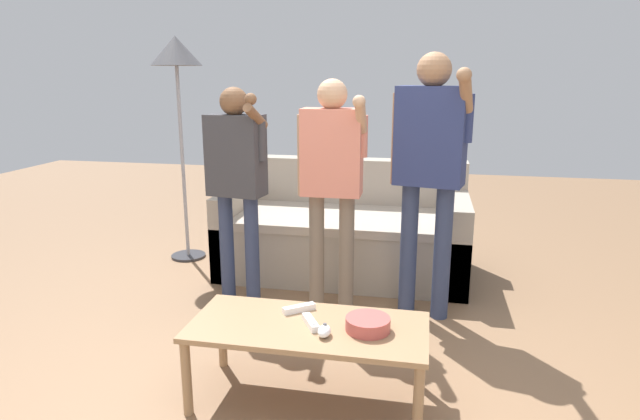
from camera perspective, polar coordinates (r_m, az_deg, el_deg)
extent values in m
plane|color=brown|center=(2.87, 0.83, -16.84)|extent=(12.00, 12.00, 0.00)
cube|color=#9E9384|center=(4.13, 2.55, -3.82)|extent=(1.82, 0.90, 0.41)
cube|color=#AA9F8F|center=(4.00, 2.42, -0.92)|extent=(1.54, 0.78, 0.06)
cube|color=#9E9384|center=(4.37, 3.34, 2.77)|extent=(1.82, 0.18, 0.41)
cube|color=#9E9384|center=(4.30, -8.55, -1.74)|extent=(0.14, 0.90, 0.63)
cube|color=#9E9384|center=(4.06, 14.36, -2.99)|extent=(0.14, 0.90, 0.63)
cube|color=#997551|center=(2.49, -1.27, -12.31)|extent=(1.07, 0.49, 0.03)
cylinder|color=#997551|center=(2.55, -13.96, -16.89)|extent=(0.04, 0.04, 0.36)
cylinder|color=#997551|center=(2.35, 10.37, -19.65)|extent=(0.04, 0.04, 0.36)
cylinder|color=#997551|center=(2.89, -10.33, -12.80)|extent=(0.04, 0.04, 0.36)
cylinder|color=#997551|center=(2.71, 10.59, -14.71)|extent=(0.04, 0.04, 0.36)
cylinder|color=#B24C47|center=(2.43, 5.09, -11.94)|extent=(0.20, 0.20, 0.06)
ellipsoid|color=white|center=(2.37, 0.46, -12.71)|extent=(0.06, 0.09, 0.05)
cylinder|color=#4C4C51|center=(2.37, 0.52, -12.00)|extent=(0.02, 0.02, 0.01)
cylinder|color=#2D2D33|center=(4.64, -13.76, -4.72)|extent=(0.28, 0.28, 0.02)
cylinder|color=gray|center=(4.46, -14.34, 4.73)|extent=(0.03, 0.03, 1.53)
cone|color=#4C4C51|center=(4.41, -15.05, 16.00)|extent=(0.39, 0.39, 0.22)
cylinder|color=#2D3856|center=(3.60, -9.83, -4.05)|extent=(0.09, 0.09, 0.74)
cylinder|color=#2D3856|center=(3.51, -7.20, -4.40)|extent=(0.09, 0.09, 0.74)
cube|color=#38383D|center=(3.41, -8.91, 5.73)|extent=(0.37, 0.23, 0.51)
sphere|color=brown|center=(3.38, -9.13, 11.30)|extent=(0.17, 0.17, 0.17)
cylinder|color=brown|center=(3.50, -11.42, 5.45)|extent=(0.06, 0.06, 0.48)
cylinder|color=#38383D|center=(3.32, -6.30, 7.27)|extent=(0.06, 0.06, 0.24)
cylinder|color=brown|center=(3.25, -6.83, 9.80)|extent=(0.09, 0.24, 0.17)
sphere|color=brown|center=(3.19, -7.37, 11.58)|extent=(0.07, 0.07, 0.07)
cylinder|color=#756656|center=(3.43, -0.35, -4.54)|extent=(0.10, 0.10, 0.76)
cylinder|color=#756656|center=(3.40, 2.81, -4.72)|extent=(0.10, 0.10, 0.76)
cube|color=#DB7F6B|center=(3.26, 1.28, 6.13)|extent=(0.36, 0.19, 0.52)
sphere|color=tan|center=(3.23, 1.32, 12.17)|extent=(0.18, 0.18, 0.18)
cylinder|color=tan|center=(3.30, -1.84, 5.80)|extent=(0.07, 0.07, 0.50)
cylinder|color=#DB7F6B|center=(3.22, 4.49, 7.79)|extent=(0.07, 0.07, 0.25)
cylinder|color=tan|center=(3.12, 4.34, 9.98)|extent=(0.06, 0.21, 0.23)
sphere|color=tan|center=(3.02, 4.16, 11.38)|extent=(0.07, 0.07, 0.07)
cylinder|color=#2D3856|center=(3.42, 9.36, -4.10)|extent=(0.10, 0.10, 0.84)
cylinder|color=#2D3856|center=(3.38, 12.83, -4.50)|extent=(0.10, 0.10, 0.84)
cube|color=navy|center=(3.24, 11.68, 7.66)|extent=(0.43, 0.29, 0.58)
sphere|color=#936B4C|center=(3.23, 12.02, 14.35)|extent=(0.20, 0.20, 0.20)
cylinder|color=#936B4C|center=(3.29, 8.23, 7.44)|extent=(0.07, 0.07, 0.55)
cylinder|color=navy|center=(3.20, 15.31, 9.35)|extent=(0.07, 0.07, 0.27)
cylinder|color=#936B4C|center=(3.09, 15.21, 11.94)|extent=(0.11, 0.24, 0.25)
sphere|color=#936B4C|center=(2.99, 15.03, 13.67)|extent=(0.08, 0.08, 0.08)
cube|color=white|center=(2.47, -1.00, -11.83)|extent=(0.11, 0.15, 0.03)
cylinder|color=silver|center=(2.48, -1.20, -11.21)|extent=(0.01, 0.01, 0.00)
cube|color=silver|center=(2.42, -0.67, -11.93)|extent=(0.02, 0.02, 0.00)
cube|color=white|center=(2.60, -2.24, -10.38)|extent=(0.15, 0.13, 0.03)
cylinder|color=silver|center=(2.61, -1.65, -9.93)|extent=(0.01, 0.01, 0.00)
cube|color=silver|center=(2.58, -3.23, -10.23)|extent=(0.02, 0.02, 0.00)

